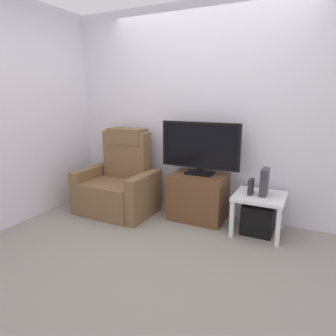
{
  "coord_description": "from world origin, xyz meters",
  "views": [
    {
      "loc": [
        1.27,
        -2.48,
        1.51
      ],
      "look_at": [
        -0.21,
        0.5,
        0.7
      ],
      "focal_mm": 32.02,
      "sensor_mm": 36.0,
      "label": 1
    }
  ],
  "objects_px": {
    "tv_stand": "(198,197)",
    "game_console": "(264,182)",
    "television": "(200,147)",
    "book_upright": "(251,187)",
    "recliner_armchair": "(119,184)",
    "subwoofer_box": "(258,218)",
    "side_table": "(259,201)"
  },
  "relations": [
    {
      "from": "side_table",
      "to": "game_console",
      "type": "height_order",
      "value": "game_console"
    },
    {
      "from": "side_table",
      "to": "subwoofer_box",
      "type": "relative_size",
      "value": 1.62
    },
    {
      "from": "recliner_armchair",
      "to": "tv_stand",
      "type": "bearing_deg",
      "value": 20.66
    },
    {
      "from": "tv_stand",
      "to": "game_console",
      "type": "relative_size",
      "value": 2.24
    },
    {
      "from": "tv_stand",
      "to": "game_console",
      "type": "bearing_deg",
      "value": -4.0
    },
    {
      "from": "tv_stand",
      "to": "game_console",
      "type": "distance_m",
      "value": 0.84
    },
    {
      "from": "recliner_armchair",
      "to": "game_console",
      "type": "xyz_separation_m",
      "value": [
        1.82,
        0.14,
        0.22
      ]
    },
    {
      "from": "subwoofer_box",
      "to": "television",
      "type": "bearing_deg",
      "value": 173.59
    },
    {
      "from": "game_console",
      "to": "recliner_armchair",
      "type": "bearing_deg",
      "value": -175.55
    },
    {
      "from": "tv_stand",
      "to": "recliner_armchair",
      "type": "relative_size",
      "value": 0.62
    },
    {
      "from": "book_upright",
      "to": "game_console",
      "type": "distance_m",
      "value": 0.15
    },
    {
      "from": "recliner_armchair",
      "to": "side_table",
      "type": "distance_m",
      "value": 1.79
    },
    {
      "from": "television",
      "to": "recliner_armchair",
      "type": "xyz_separation_m",
      "value": [
        -1.04,
        -0.22,
        -0.53
      ]
    },
    {
      "from": "game_console",
      "to": "book_upright",
      "type": "bearing_deg",
      "value": -167.47
    },
    {
      "from": "television",
      "to": "book_upright",
      "type": "relative_size",
      "value": 5.7
    },
    {
      "from": "subwoofer_box",
      "to": "tv_stand",
      "type": "bearing_deg",
      "value": 175.04
    },
    {
      "from": "recliner_armchair",
      "to": "side_table",
      "type": "relative_size",
      "value": 2.0
    },
    {
      "from": "tv_stand",
      "to": "subwoofer_box",
      "type": "distance_m",
      "value": 0.76
    },
    {
      "from": "side_table",
      "to": "subwoofer_box",
      "type": "height_order",
      "value": "side_table"
    },
    {
      "from": "recliner_armchair",
      "to": "book_upright",
      "type": "xyz_separation_m",
      "value": [
        1.68,
        0.11,
        0.16
      ]
    },
    {
      "from": "television",
      "to": "recliner_armchair",
      "type": "distance_m",
      "value": 1.19
    },
    {
      "from": "book_upright",
      "to": "game_console",
      "type": "bearing_deg",
      "value": 12.53
    },
    {
      "from": "recliner_armchair",
      "to": "television",
      "type": "bearing_deg",
      "value": 21.67
    },
    {
      "from": "book_upright",
      "to": "recliner_armchair",
      "type": "bearing_deg",
      "value": -176.21
    },
    {
      "from": "tv_stand",
      "to": "subwoofer_box",
      "type": "relative_size",
      "value": 2.0
    },
    {
      "from": "television",
      "to": "book_upright",
      "type": "height_order",
      "value": "television"
    },
    {
      "from": "side_table",
      "to": "television",
      "type": "bearing_deg",
      "value": 173.59
    },
    {
      "from": "book_upright",
      "to": "game_console",
      "type": "relative_size",
      "value": 0.57
    },
    {
      "from": "recliner_armchair",
      "to": "side_table",
      "type": "xyz_separation_m",
      "value": [
        1.78,
        0.13,
        0.0
      ]
    },
    {
      "from": "television",
      "to": "game_console",
      "type": "height_order",
      "value": "television"
    },
    {
      "from": "side_table",
      "to": "subwoofer_box",
      "type": "xyz_separation_m",
      "value": [
        0.0,
        -0.0,
        -0.21
      ]
    },
    {
      "from": "television",
      "to": "book_upright",
      "type": "distance_m",
      "value": 0.75
    }
  ]
}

